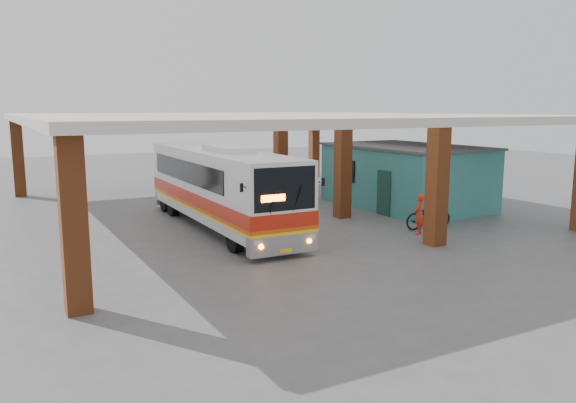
% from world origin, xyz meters
% --- Properties ---
extents(ground, '(90.00, 90.00, 0.00)m').
position_xyz_m(ground, '(0.00, 0.00, 0.00)').
color(ground, '#515154').
rests_on(ground, ground).
extents(brick_columns, '(20.10, 21.60, 4.35)m').
position_xyz_m(brick_columns, '(1.43, 5.00, 2.17)').
color(brick_columns, '#994821').
rests_on(brick_columns, ground).
extents(canopy_roof, '(21.00, 23.00, 0.30)m').
position_xyz_m(canopy_roof, '(0.50, 6.50, 4.50)').
color(canopy_roof, beige).
rests_on(canopy_roof, brick_columns).
extents(shop_building, '(5.20, 8.20, 3.11)m').
position_xyz_m(shop_building, '(7.49, 4.00, 1.56)').
color(shop_building, '#2F7771').
rests_on(shop_building, ground).
extents(coach_bus, '(2.72, 11.94, 3.46)m').
position_xyz_m(coach_bus, '(-2.70, 3.59, 1.72)').
color(coach_bus, silver).
rests_on(coach_bus, ground).
extents(motorcycle, '(2.23, 0.98, 1.14)m').
position_xyz_m(motorcycle, '(4.70, -0.80, 0.57)').
color(motorcycle, black).
rests_on(motorcycle, ground).
extents(pedestrian, '(0.70, 0.66, 1.61)m').
position_xyz_m(pedestrian, '(3.69, -1.36, 0.81)').
color(pedestrian, red).
rests_on(pedestrian, ground).
extents(red_chair, '(0.51, 0.51, 0.81)m').
position_xyz_m(red_chair, '(4.53, 8.12, 0.37)').
color(red_chair, red).
rests_on(red_chair, ground).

